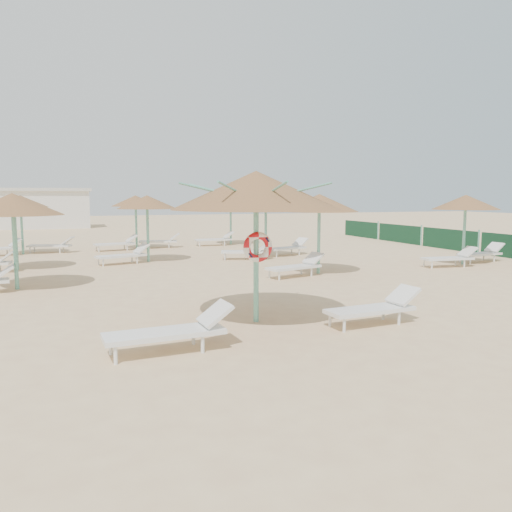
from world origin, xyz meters
name	(u,v)px	position (x,y,z in m)	size (l,w,h in m)	color
ground	(246,322)	(0.00, 0.00, 0.00)	(120.00, 120.00, 0.00)	#DFBC88
main_palapa	(256,191)	(0.21, -0.05, 2.72)	(3.48, 3.48, 3.12)	#67B39D
lounger_main_a	(173,330)	(-1.81, -1.49, 0.37)	(2.18, 0.78, 0.78)	white
lounger_main_b	(375,307)	(2.42, -1.10, 0.35)	(2.07, 0.76, 0.74)	white
palapa_field	(185,204)	(0.92, 10.10, 2.28)	(20.53, 13.45, 2.70)	#67B39D
service_hut	(38,208)	(-6.00, 35.00, 1.64)	(8.40, 4.40, 3.25)	silver
windbreak_fence	(450,239)	(14.00, 9.96, 0.50)	(0.08, 19.84, 1.10)	#17462C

